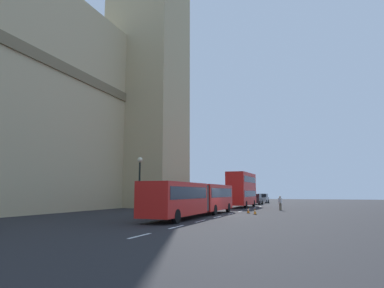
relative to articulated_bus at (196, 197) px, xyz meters
The scene contains 10 objects.
ground_plane 3.53m from the articulated_bus, 40.57° to the right, with size 160.00×160.00×0.00m, color #262628.
lane_centre_marking 5.48m from the articulated_bus, 22.56° to the right, with size 39.00×0.16×0.01m.
articulated_bus is the anchor object (origin of this frame).
double_decker_bus 19.57m from the articulated_bus, ahead, with size 9.27×2.54×4.90m.
sedan_lead 31.73m from the articulated_bus, ahead, with size 4.40×1.86×1.85m.
sedan_trailing 40.89m from the articulated_bus, ahead, with size 4.40×1.86×1.85m.
traffic_cone_west 6.62m from the articulated_bus, 44.01° to the right, with size 0.36×0.36×0.58m.
traffic_cone_middle 7.31m from the articulated_bus, 29.33° to the right, with size 0.36×0.36×0.58m.
street_lamp 5.21m from the articulated_bus, 116.54° to the left, with size 0.44×0.44×5.27m.
pedestrian_near_cones 14.38m from the articulated_bus, 24.82° to the right, with size 0.43×0.46×1.69m.
Camera 1 is at (-31.04, -8.45, 2.15)m, focal length 31.39 mm.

